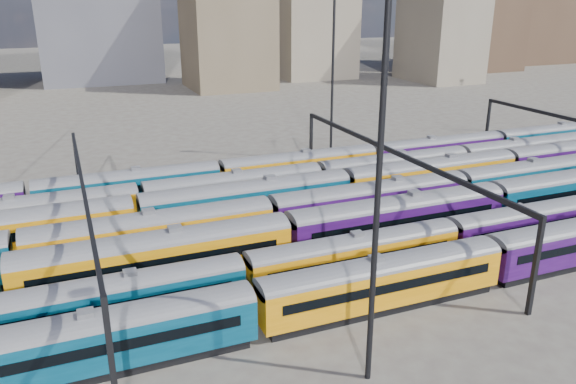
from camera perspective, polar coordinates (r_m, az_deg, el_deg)
name	(u,v)px	position (r m, az deg, el deg)	size (l,w,h in m)	color
ground	(302,236)	(56.61, 1.41, -4.46)	(500.00, 500.00, 0.00)	#48413D
rake_0	(383,277)	(43.58, 9.61, -8.52)	(101.90, 2.99, 5.02)	black
rake_1	(533,219)	(58.94, 23.66, -2.55)	(135.56, 2.83, 4.76)	black
rake_2	(157,253)	(47.22, -13.20, -6.07)	(160.32, 3.35, 5.65)	black
rake_3	(371,199)	(58.90, 8.45, -0.68)	(156.52, 3.27, 5.52)	black
rake_4	(136,213)	(56.36, -15.21, -2.03)	(136.49, 3.33, 5.62)	black
rake_5	(235,186)	(63.20, -5.44, 0.63)	(103.27, 3.03, 5.09)	black
rake_6	(219,174)	(67.67, -6.99, 1.86)	(125.31, 3.06, 5.15)	black
gantry_1	(84,198)	(50.12, -20.00, -0.53)	(0.35, 40.35, 8.03)	black
gantry_2	(391,161)	(58.81, 10.46, 3.17)	(0.35, 40.35, 8.03)	black
mast_2	(379,165)	(31.25, 9.27, 2.69)	(1.40, 0.50, 25.60)	black
mast_3	(333,63)	(80.44, 4.58, 12.90)	(1.40, 0.50, 25.60)	black
skyline	(471,3)	(198.10, 18.13, 17.77)	(399.22, 60.48, 50.03)	#665B4C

